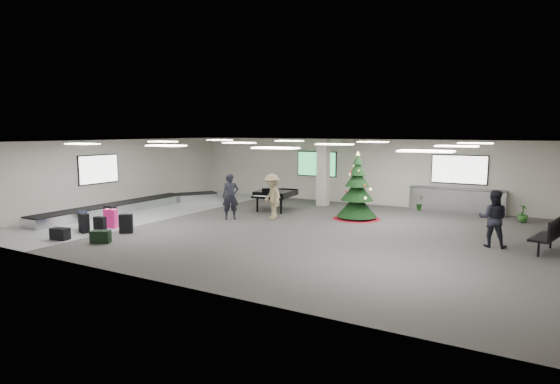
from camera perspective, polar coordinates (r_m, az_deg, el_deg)
The scene contains 20 objects.
ground at distance 17.55m, azimuth 0.49°, elevation -4.37°, with size 18.00×18.00×0.00m, color #322F2D.
room_envelope at distance 18.00m, azimuth 0.50°, elevation 3.42°, with size 18.02×14.02×3.21m.
baggage_carousel at distance 22.33m, azimuth -17.41°, elevation -1.61°, with size 2.28×9.71×0.43m.
service_counter at distance 22.08m, azimuth 20.71°, elevation -0.97°, with size 4.05×0.65×1.08m.
suitcase_0 at distance 18.05m, azimuth -22.79°, elevation -3.51°, with size 0.50×0.37×0.71m.
suitcase_1 at distance 17.61m, azimuth -21.09°, elevation -3.82°, with size 0.44×0.30×0.64m.
pink_suitcase at distance 18.54m, azimuth -19.94°, elevation -3.07°, with size 0.51×0.38×0.73m.
suitcase_3 at distance 17.48m, azimuth -18.26°, elevation -3.67°, with size 0.51×0.47×0.70m.
navy_suitcase at distance 18.66m, azimuth -22.91°, elevation -3.21°, with size 0.50×0.42×0.69m.
green_duffel at distance 16.24m, azimuth -21.02°, elevation -5.11°, with size 0.68×0.56×0.43m.
suitcase_8 at distance 19.75m, azimuth -19.99°, elevation -2.51°, with size 0.46×0.28×0.69m.
black_duffel at distance 17.25m, azimuth -25.23°, elevation -4.63°, with size 0.66×0.44×0.42m.
christmas_tree at distance 19.42m, azimuth 9.37°, elevation -0.45°, with size 1.96×1.96×2.80m.
grand_piano at distance 21.13m, azimuth -0.64°, elevation -0.22°, with size 1.66×2.04×1.09m.
bench at distance 16.01m, azimuth 30.06°, elevation -4.37°, with size 0.93×1.76×1.06m.
traveler_a at distance 19.17m, azimuth -6.05°, elevation -0.57°, with size 0.68×0.45×1.87m, color black.
traveler_b at distance 19.19m, azimuth -0.96°, elevation -0.54°, with size 1.20×0.69×1.86m, color #92805A.
traveler_bench at distance 15.97m, azimuth 24.55°, elevation -2.96°, with size 0.87×0.68×1.80m, color black.
potted_plant_left at distance 22.20m, azimuth 16.74°, elevation -1.24°, with size 0.40×0.32×0.72m, color #164719.
potted_plant_right at distance 20.85m, azimuth 27.53°, elevation -2.34°, with size 0.40×0.40×0.71m, color #164719.
Camera 1 is at (8.48, -14.94, 3.60)m, focal length 30.00 mm.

